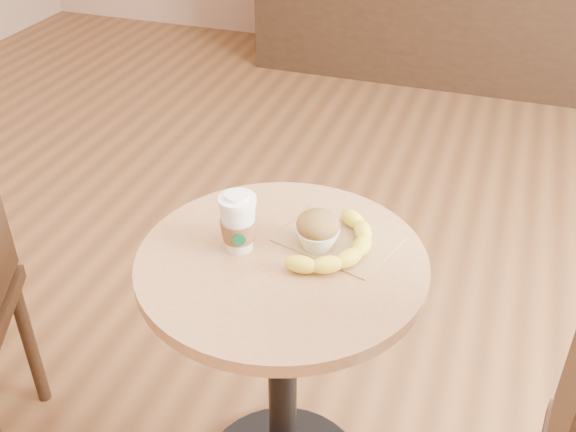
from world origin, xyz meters
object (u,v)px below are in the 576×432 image
Objects in this scene: cafe_table at (282,344)px; muffin at (318,230)px; coffee_cup at (238,224)px; banana at (338,243)px.

cafe_table is 7.91× the size of muffin.
coffee_cup is at bearing 176.82° from cafe_table.
muffin is (0.16, 0.06, -0.02)m from coffee_cup.
muffin is 0.36× the size of banana.
muffin is at bearing 45.99° from cafe_table.
coffee_cup is 0.51× the size of banana.
coffee_cup is 0.21m from banana.
banana is (0.20, 0.06, -0.04)m from coffee_cup.
coffee_cup is 1.41× the size of muffin.
coffee_cup reaches higher than cafe_table.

